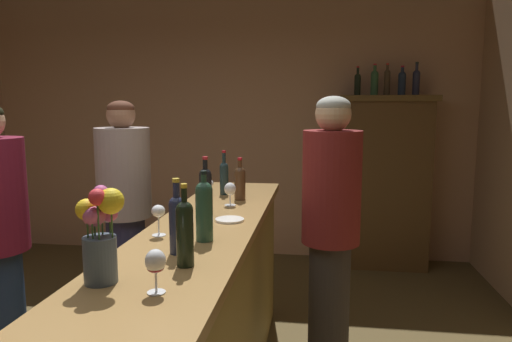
{
  "coord_description": "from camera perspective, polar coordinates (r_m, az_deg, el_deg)",
  "views": [
    {
      "loc": [
        1.04,
        -1.9,
        1.67
      ],
      "look_at": [
        0.68,
        0.74,
        1.29
      ],
      "focal_mm": 32.36,
      "sensor_mm": 36.0,
      "label": 1
    }
  ],
  "objects": [
    {
      "name": "wine_bottle_merlot",
      "position": [
        1.79,
        -8.79,
        -7.25
      ],
      "size": [
        0.07,
        0.07,
        0.32
      ],
      "color": "black",
      "rests_on": "bar_counter"
    },
    {
      "name": "bartender",
      "position": [
        2.72,
        9.21,
        -7.18
      ],
      "size": [
        0.34,
        0.34,
        1.72
      ],
      "rotation": [
        0.0,
        0.0,
        2.86
      ],
      "color": "#2F2A29",
      "rests_on": "ground"
    },
    {
      "name": "wine_glass_mid",
      "position": [
        1.56,
        -12.32,
        -11.11
      ],
      "size": [
        0.07,
        0.07,
        0.15
      ],
      "color": "white",
      "rests_on": "bar_counter"
    },
    {
      "name": "wine_bottle_syrah",
      "position": [
        3.19,
        -3.96,
        -0.64
      ],
      "size": [
        0.06,
        0.06,
        0.31
      ],
      "color": "#1D3031",
      "rests_on": "bar_counter"
    },
    {
      "name": "wall_back",
      "position": [
        5.2,
        -3.77,
        5.86
      ],
      "size": [
        5.45,
        0.12,
        2.94
      ],
      "primitive_type": "cube",
      "color": "tan",
      "rests_on": "ground"
    },
    {
      "name": "flower_arrangement",
      "position": [
        1.68,
        -18.75,
        -7.08
      ],
      "size": [
        0.16,
        0.14,
        0.34
      ],
      "color": "#415061",
      "rests_on": "bar_counter"
    },
    {
      "name": "patron_redhead",
      "position": [
        3.57,
        -15.92,
        -4.18
      ],
      "size": [
        0.39,
        0.39,
        1.7
      ],
      "rotation": [
        0.0,
        0.0,
        -0.91
      ],
      "color": "#292B4F",
      "rests_on": "ground"
    },
    {
      "name": "display_cabinet",
      "position": [
        4.91,
        15.59,
        -0.99
      ],
      "size": [
        0.96,
        0.4,
        1.77
      ],
      "color": "#52381B",
      "rests_on": "ground"
    },
    {
      "name": "wine_bottle_chardonnay",
      "position": [
        2.54,
        -6.26,
        -2.37
      ],
      "size": [
        0.07,
        0.07,
        0.34
      ],
      "color": "black",
      "rests_on": "bar_counter"
    },
    {
      "name": "wine_glass_spare",
      "position": [
        2.84,
        -3.23,
        -2.33
      ],
      "size": [
        0.07,
        0.07,
        0.14
      ],
      "color": "white",
      "rests_on": "bar_counter"
    },
    {
      "name": "wine_glass_rear",
      "position": [
        3.1,
        -5.97,
        -1.66
      ],
      "size": [
        0.08,
        0.08,
        0.12
      ],
      "color": "white",
      "rests_on": "bar_counter"
    },
    {
      "name": "display_bottle_right",
      "position": [
        4.9,
        19.19,
        10.47
      ],
      "size": [
        0.07,
        0.07,
        0.32
      ],
      "color": "#242638",
      "rests_on": "display_cabinet"
    },
    {
      "name": "wine_bottle_riesling",
      "position": [
        2.1,
        -6.43,
        -4.61
      ],
      "size": [
        0.08,
        0.08,
        0.32
      ],
      "color": "#244531",
      "rests_on": "bar_counter"
    },
    {
      "name": "wine_bottle_pinot",
      "position": [
        3.0,
        -2.0,
        -1.28
      ],
      "size": [
        0.07,
        0.07,
        0.28
      ],
      "color": "#4A311C",
      "rests_on": "bar_counter"
    },
    {
      "name": "display_bottle_midright",
      "position": [
        4.88,
        17.6,
        10.45
      ],
      "size": [
        0.07,
        0.07,
        0.29
      ],
      "color": "#1D293A",
      "rests_on": "display_cabinet"
    },
    {
      "name": "wine_bottle_malbec",
      "position": [
        1.94,
        -9.75,
        -6.11
      ],
      "size": [
        0.07,
        0.07,
        0.32
      ],
      "color": "#1E253E",
      "rests_on": "bar_counter"
    },
    {
      "name": "display_bottle_left",
      "position": [
        4.82,
        12.44,
        10.58
      ],
      "size": [
        0.06,
        0.06,
        0.29
      ],
      "color": "black",
      "rests_on": "display_cabinet"
    },
    {
      "name": "bar_counter",
      "position": [
        2.6,
        -6.2,
        -17.8
      ],
      "size": [
        0.55,
        2.63,
        1.06
      ],
      "color": "olive",
      "rests_on": "ground"
    },
    {
      "name": "cheese_plate",
      "position": [
        2.48,
        -3.27,
        -6.04
      ],
      "size": [
        0.15,
        0.15,
        0.01
      ],
      "primitive_type": "cylinder",
      "color": "white",
      "rests_on": "bar_counter"
    },
    {
      "name": "display_bottle_midleft",
      "position": [
        4.84,
        14.44,
        10.69
      ],
      "size": [
        0.08,
        0.08,
        0.31
      ],
      "color": "#2A522F",
      "rests_on": "display_cabinet"
    },
    {
      "name": "wine_glass_front",
      "position": [
        2.23,
        -11.98,
        -5.09
      ],
      "size": [
        0.07,
        0.07,
        0.15
      ],
      "color": "white",
      "rests_on": "bar_counter"
    },
    {
      "name": "display_bottle_center",
      "position": [
        4.85,
        15.89,
        10.66
      ],
      "size": [
        0.06,
        0.06,
        0.31
      ],
      "color": "#41321E",
      "rests_on": "display_cabinet"
    }
  ]
}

